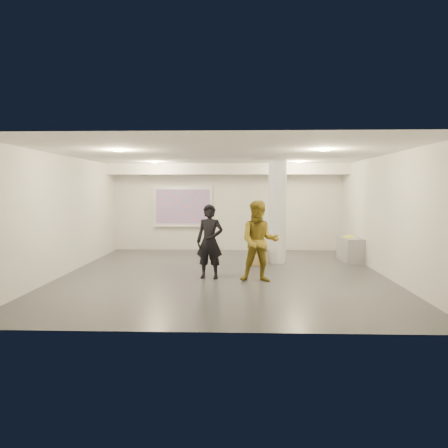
{
  "coord_description": "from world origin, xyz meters",
  "views": [
    {
      "loc": [
        0.4,
        -10.9,
        2.15
      ],
      "look_at": [
        0.0,
        0.4,
        1.25
      ],
      "focal_mm": 35.0,
      "sensor_mm": 36.0,
      "label": 1
    }
  ],
  "objects_px": {
    "credenza": "(350,249)",
    "woman": "(210,242)",
    "man": "(259,241)",
    "column": "(277,212)",
    "projection_screen": "(183,207)"
  },
  "relations": [
    {
      "from": "credenza",
      "to": "woman",
      "type": "bearing_deg",
      "value": -148.62
    },
    {
      "from": "woman",
      "to": "man",
      "type": "height_order",
      "value": "man"
    },
    {
      "from": "projection_screen",
      "to": "woman",
      "type": "distance_m",
      "value": 5.15
    },
    {
      "from": "projection_screen",
      "to": "column",
      "type": "bearing_deg",
      "value": -40.56
    },
    {
      "from": "man",
      "to": "projection_screen",
      "type": "bearing_deg",
      "value": 117.64
    },
    {
      "from": "projection_screen",
      "to": "man",
      "type": "distance_m",
      "value": 5.85
    },
    {
      "from": "column",
      "to": "woman",
      "type": "bearing_deg",
      "value": -128.31
    },
    {
      "from": "projection_screen",
      "to": "credenza",
      "type": "relative_size",
      "value": 1.71
    },
    {
      "from": "projection_screen",
      "to": "man",
      "type": "height_order",
      "value": "projection_screen"
    },
    {
      "from": "credenza",
      "to": "woman",
      "type": "height_order",
      "value": "woman"
    },
    {
      "from": "man",
      "to": "credenza",
      "type": "bearing_deg",
      "value": 48.73
    },
    {
      "from": "credenza",
      "to": "man",
      "type": "relative_size",
      "value": 0.65
    },
    {
      "from": "woman",
      "to": "column",
      "type": "bearing_deg",
      "value": 62.82
    },
    {
      "from": "credenza",
      "to": "man",
      "type": "distance_m",
      "value": 4.16
    },
    {
      "from": "man",
      "to": "woman",
      "type": "bearing_deg",
      "value": 167.0
    }
  ]
}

